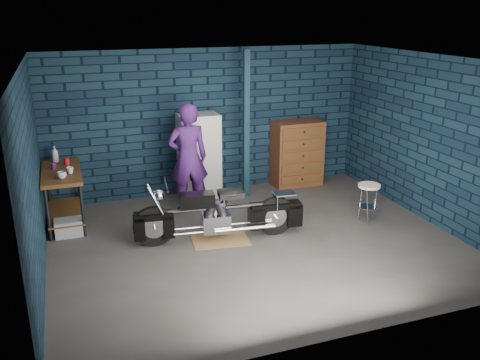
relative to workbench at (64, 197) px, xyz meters
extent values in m
plane|color=#454341|center=(2.68, -1.71, -0.46)|extent=(6.00, 6.00, 0.00)
cube|color=black|center=(2.68, 0.79, 0.90)|extent=(6.00, 0.02, 2.70)
cube|color=black|center=(-0.32, -1.71, 0.90)|extent=(0.02, 5.00, 2.70)
cube|color=black|center=(5.68, -1.71, 0.90)|extent=(0.02, 5.00, 2.70)
cube|color=silver|center=(2.68, -1.71, 2.25)|extent=(6.00, 5.00, 0.02)
cube|color=#122B3A|center=(3.23, 0.24, 0.90)|extent=(0.10, 0.10, 2.70)
cube|color=brown|center=(0.00, 0.00, 0.00)|extent=(0.60, 1.40, 0.91)
cube|color=olive|center=(2.20, -1.42, -0.45)|extent=(0.92, 0.74, 0.01)
imported|color=#461C69|center=(2.06, -0.08, 0.49)|extent=(0.70, 0.47, 1.89)
cube|color=gray|center=(0.02, -0.50, -0.33)|extent=(0.41, 0.29, 0.26)
cube|color=beige|center=(2.41, 0.52, 0.33)|extent=(0.73, 0.52, 1.56)
cube|color=brown|center=(4.41, 0.52, 0.19)|extent=(0.96, 0.54, 1.29)
imported|color=beige|center=(0.01, -0.42, 0.51)|extent=(0.18, 0.18, 0.11)
imported|color=beige|center=(0.14, -0.19, 0.51)|extent=(0.13, 0.13, 0.10)
cylinder|color=#521A68|center=(-0.10, 0.12, 0.51)|extent=(0.10, 0.10, 0.11)
cylinder|color=#A51617|center=(0.10, 0.30, 0.52)|extent=(0.09, 0.09, 0.12)
imported|color=gray|center=(-0.07, 0.54, 0.59)|extent=(0.13, 0.13, 0.28)
camera|label=1|loc=(0.14, -8.22, 2.93)|focal=38.00mm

